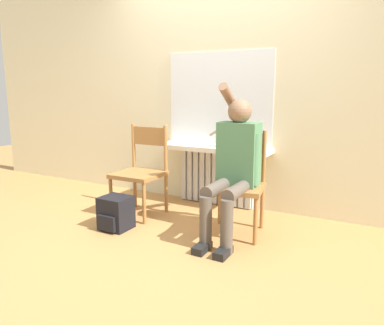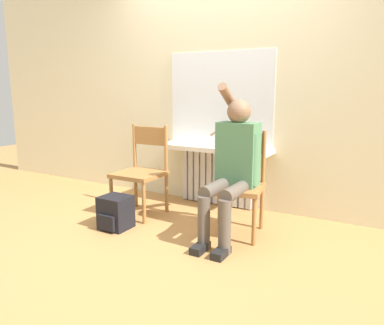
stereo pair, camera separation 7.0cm
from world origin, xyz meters
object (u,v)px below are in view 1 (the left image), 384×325
(chair_left, at_px, (141,170))
(backpack, at_px, (116,213))
(chair_right, at_px, (238,182))
(person, at_px, (234,162))
(cat, at_px, (234,135))

(chair_left, height_order, backpack, chair_left)
(chair_left, bearing_deg, backpack, -85.37)
(chair_right, bearing_deg, backpack, -165.50)
(chair_left, distance_m, person, 1.07)
(person, distance_m, backpack, 1.17)
(chair_right, relative_size, person, 0.69)
(person, xyz_separation_m, backpack, (-1.00, -0.35, -0.50))
(chair_right, distance_m, person, 0.23)
(person, height_order, cat, person)
(chair_left, distance_m, backpack, 0.56)
(cat, relative_size, backpack, 1.50)
(person, height_order, backpack, person)
(chair_right, height_order, backpack, chair_right)
(chair_left, bearing_deg, chair_right, -0.95)
(chair_right, distance_m, cat, 0.71)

